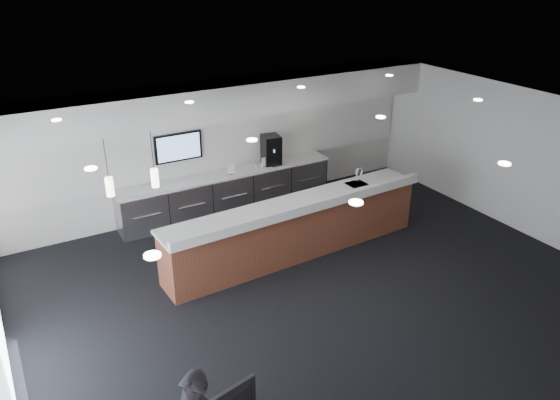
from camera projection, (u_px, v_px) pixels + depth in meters
ground at (315, 288)px, 9.74m from camera, size 10.00×10.00×0.00m
ceiling at (320, 126)px, 8.49m from camera, size 10.00×8.00×0.02m
back_wall at (220, 145)px, 12.27m from camera, size 10.00×0.02×3.00m
right_wall at (518, 160)px, 11.38m from camera, size 0.02×8.00×3.00m
soffit_bulkhead at (226, 99)px, 11.43m from camera, size 10.00×0.90×0.70m
alcove_panel at (220, 141)px, 12.20m from camera, size 9.80×0.06×1.40m
back_credenza at (228, 192)px, 12.41m from camera, size 5.06×0.66×0.95m
wall_tv at (178, 147)px, 11.68m from camera, size 1.05×0.08×0.62m
pendant_left at (159, 183)px, 8.34m from camera, size 0.12×0.12×0.30m
pendant_right at (113, 192)px, 8.03m from camera, size 0.12×0.12×0.30m
ceiling_can_lights at (320, 128)px, 8.50m from camera, size 7.00×5.00×0.02m
service_counter at (296, 228)px, 10.60m from camera, size 5.51×1.15×1.49m
coffee_machine at (271, 150)px, 12.61m from camera, size 0.45×0.54×0.68m
info_sign_left at (231, 170)px, 12.08m from camera, size 0.16×0.04×0.22m
info_sign_right at (265, 162)px, 12.53m from camera, size 0.16×0.03×0.21m
cup_0 at (278, 162)px, 12.71m from camera, size 0.09×0.09×0.08m
cup_1 at (272, 163)px, 12.65m from camera, size 0.13×0.13×0.08m
cup_2 at (267, 164)px, 12.58m from camera, size 0.11×0.11×0.08m
cup_3 at (262, 165)px, 12.52m from camera, size 0.12×0.12×0.08m
cup_4 at (256, 166)px, 12.46m from camera, size 0.12×0.12×0.08m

